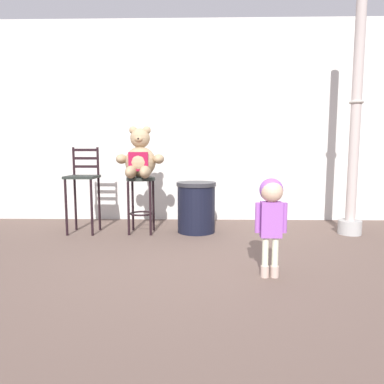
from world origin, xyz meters
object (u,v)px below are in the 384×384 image
at_px(trash_bin, 196,207).
at_px(lamppost, 354,145).
at_px(teddy_bear, 140,159).
at_px(child_walking, 271,206).
at_px(bar_stool_with_teddy, 141,194).
at_px(bar_chair_empty, 83,183).

distance_m(trash_bin, lamppost, 2.16).
bearing_deg(teddy_bear, child_walking, -48.75).
height_order(bar_stool_with_teddy, teddy_bear, teddy_bear).
distance_m(child_walking, bar_chair_empty, 2.66).
height_order(bar_stool_with_teddy, trash_bin, bar_stool_with_teddy).
xyz_separation_m(lamppost, bar_chair_empty, (-3.48, 0.03, -0.49)).
relative_size(bar_stool_with_teddy, child_walking, 0.87).
height_order(lamppost, bar_chair_empty, lamppost).
distance_m(teddy_bear, lamppost, 2.72).
height_order(teddy_bear, lamppost, lamppost).
distance_m(bar_stool_with_teddy, teddy_bear, 0.46).
bearing_deg(bar_chair_empty, trash_bin, 1.64).
xyz_separation_m(bar_stool_with_teddy, teddy_bear, (-0.00, -0.03, 0.45)).
height_order(child_walking, lamppost, lamppost).
distance_m(child_walking, trash_bin, 1.79).
distance_m(teddy_bear, child_walking, 2.10).
bearing_deg(trash_bin, lamppost, -2.16).
height_order(teddy_bear, child_walking, teddy_bear).
distance_m(bar_stool_with_teddy, trash_bin, 0.75).
distance_m(teddy_bear, trash_bin, 0.97).
relative_size(child_walking, trash_bin, 1.27).
relative_size(bar_stool_with_teddy, lamppost, 0.25).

